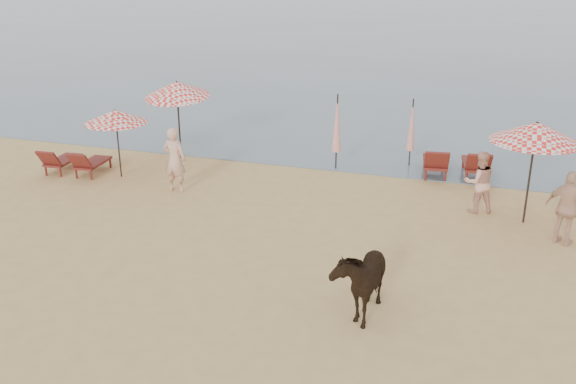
{
  "coord_description": "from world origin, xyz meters",
  "views": [
    {
      "loc": [
        4.54,
        -9.27,
        6.83
      ],
      "look_at": [
        0.0,
        5.0,
        1.1
      ],
      "focal_mm": 40.0,
      "sensor_mm": 36.0,
      "label": 1
    }
  ],
  "objects_px": {
    "lounger_cluster_left": "(74,161)",
    "cow": "(360,277)",
    "beachgoer_right_a": "(479,182)",
    "umbrella_closed_right": "(337,124)",
    "umbrella_closed_left": "(412,125)",
    "umbrella_open_left_a": "(116,116)",
    "lounger_cluster_right": "(456,163)",
    "beachgoer_left": "(175,160)",
    "umbrella_open_right": "(536,132)",
    "beachgoer_right_b": "(568,208)",
    "umbrella_open_left_b": "(177,89)"
  },
  "relations": [
    {
      "from": "lounger_cluster_right",
      "to": "beachgoer_left",
      "type": "xyz_separation_m",
      "value": [
        -7.85,
        -3.74,
        0.49
      ]
    },
    {
      "from": "lounger_cluster_left",
      "to": "umbrella_closed_left",
      "type": "xyz_separation_m",
      "value": [
        10.14,
        4.05,
        0.98
      ]
    },
    {
      "from": "umbrella_open_left_a",
      "to": "beachgoer_right_a",
      "type": "height_order",
      "value": "umbrella_open_left_a"
    },
    {
      "from": "umbrella_closed_left",
      "to": "cow",
      "type": "height_order",
      "value": "umbrella_closed_left"
    },
    {
      "from": "umbrella_open_left_a",
      "to": "umbrella_open_right",
      "type": "bearing_deg",
      "value": 13.03
    },
    {
      "from": "lounger_cluster_left",
      "to": "beachgoer_right_a",
      "type": "bearing_deg",
      "value": -0.7
    },
    {
      "from": "umbrella_closed_left",
      "to": "beachgoer_right_b",
      "type": "height_order",
      "value": "umbrella_closed_left"
    },
    {
      "from": "umbrella_closed_left",
      "to": "beachgoer_right_b",
      "type": "xyz_separation_m",
      "value": [
        4.41,
        -4.88,
        -0.47
      ]
    },
    {
      "from": "lounger_cluster_left",
      "to": "lounger_cluster_right",
      "type": "height_order",
      "value": "lounger_cluster_right"
    },
    {
      "from": "lounger_cluster_right",
      "to": "umbrella_closed_left",
      "type": "relative_size",
      "value": 0.97
    },
    {
      "from": "umbrella_open_left_b",
      "to": "beachgoer_right_b",
      "type": "height_order",
      "value": "umbrella_open_left_b"
    },
    {
      "from": "cow",
      "to": "beachgoer_left",
      "type": "distance_m",
      "value": 8.3
    },
    {
      "from": "umbrella_open_left_a",
      "to": "lounger_cluster_left",
      "type": "bearing_deg",
      "value": -159.7
    },
    {
      "from": "umbrella_closed_left",
      "to": "beachgoer_right_a",
      "type": "xyz_separation_m",
      "value": [
        2.3,
        -3.4,
        -0.53
      ]
    },
    {
      "from": "lounger_cluster_left",
      "to": "umbrella_open_right",
      "type": "distance_m",
      "value": 13.82
    },
    {
      "from": "umbrella_closed_right",
      "to": "lounger_cluster_right",
      "type": "bearing_deg",
      "value": 4.74
    },
    {
      "from": "lounger_cluster_right",
      "to": "cow",
      "type": "height_order",
      "value": "cow"
    },
    {
      "from": "umbrella_closed_left",
      "to": "beachgoer_right_b",
      "type": "distance_m",
      "value": 6.59
    },
    {
      "from": "lounger_cluster_right",
      "to": "umbrella_open_left_b",
      "type": "height_order",
      "value": "umbrella_open_left_b"
    },
    {
      "from": "umbrella_open_right",
      "to": "umbrella_closed_right",
      "type": "height_order",
      "value": "umbrella_open_right"
    },
    {
      "from": "umbrella_open_left_a",
      "to": "umbrella_open_right",
      "type": "distance_m",
      "value": 12.12
    },
    {
      "from": "umbrella_open_left_a",
      "to": "umbrella_open_right",
      "type": "relative_size",
      "value": 0.79
    },
    {
      "from": "lounger_cluster_left",
      "to": "umbrella_open_left_a",
      "type": "relative_size",
      "value": 0.83
    },
    {
      "from": "beachgoer_left",
      "to": "lounger_cluster_left",
      "type": "bearing_deg",
      "value": -4.12
    },
    {
      "from": "umbrella_closed_left",
      "to": "beachgoer_left",
      "type": "xyz_separation_m",
      "value": [
        -6.32,
        -4.46,
        -0.42
      ]
    },
    {
      "from": "lounger_cluster_left",
      "to": "cow",
      "type": "relative_size",
      "value": 1.0
    },
    {
      "from": "umbrella_closed_left",
      "to": "umbrella_closed_right",
      "type": "xyz_separation_m",
      "value": [
        -2.26,
        -1.03,
        0.13
      ]
    },
    {
      "from": "umbrella_open_left_a",
      "to": "umbrella_closed_left",
      "type": "distance_m",
      "value": 9.42
    },
    {
      "from": "lounger_cluster_left",
      "to": "umbrella_closed_left",
      "type": "relative_size",
      "value": 0.8
    },
    {
      "from": "umbrella_closed_right",
      "to": "cow",
      "type": "distance_m",
      "value": 8.86
    },
    {
      "from": "umbrella_closed_left",
      "to": "umbrella_open_right",
      "type": "bearing_deg",
      "value": -47.03
    },
    {
      "from": "cow",
      "to": "umbrella_open_left_a",
      "type": "bearing_deg",
      "value": 149.47
    },
    {
      "from": "umbrella_open_right",
      "to": "cow",
      "type": "xyz_separation_m",
      "value": [
        -3.25,
        -5.7,
        -1.7
      ]
    },
    {
      "from": "beachgoer_left",
      "to": "beachgoer_right_b",
      "type": "distance_m",
      "value": 10.74
    },
    {
      "from": "umbrella_open_left_a",
      "to": "beachgoer_right_b",
      "type": "distance_m",
      "value": 13.07
    },
    {
      "from": "umbrella_open_left_a",
      "to": "umbrella_closed_left",
      "type": "height_order",
      "value": "umbrella_closed_left"
    },
    {
      "from": "lounger_cluster_right",
      "to": "beachgoer_right_a",
      "type": "relative_size",
      "value": 1.27
    },
    {
      "from": "beachgoer_right_a",
      "to": "umbrella_closed_right",
      "type": "bearing_deg",
      "value": -49.18
    },
    {
      "from": "lounger_cluster_right",
      "to": "umbrella_closed_right",
      "type": "relative_size",
      "value": 0.88
    },
    {
      "from": "beachgoer_left",
      "to": "beachgoer_right_a",
      "type": "xyz_separation_m",
      "value": [
        8.62,
        1.06,
        -0.11
      ]
    },
    {
      "from": "lounger_cluster_right",
      "to": "beachgoer_right_a",
      "type": "bearing_deg",
      "value": -81.47
    },
    {
      "from": "beachgoer_left",
      "to": "cow",
      "type": "bearing_deg",
      "value": 144.72
    },
    {
      "from": "lounger_cluster_left",
      "to": "umbrella_open_right",
      "type": "bearing_deg",
      "value": -2.57
    },
    {
      "from": "umbrella_closed_right",
      "to": "beachgoer_right_b",
      "type": "distance_m",
      "value": 7.72
    },
    {
      "from": "umbrella_closed_left",
      "to": "cow",
      "type": "xyz_separation_m",
      "value": [
        0.28,
        -9.48,
        -0.63
      ]
    },
    {
      "from": "umbrella_open_right",
      "to": "beachgoer_right_b",
      "type": "xyz_separation_m",
      "value": [
        0.88,
        -1.1,
        -1.54
      ]
    },
    {
      "from": "lounger_cluster_left",
      "to": "umbrella_open_right",
      "type": "height_order",
      "value": "umbrella_open_right"
    },
    {
      "from": "umbrella_closed_left",
      "to": "beachgoer_right_b",
      "type": "bearing_deg",
      "value": -47.95
    },
    {
      "from": "lounger_cluster_left",
      "to": "beachgoer_right_b",
      "type": "height_order",
      "value": "beachgoer_right_b"
    },
    {
      "from": "umbrella_closed_right",
      "to": "beachgoer_right_a",
      "type": "height_order",
      "value": "umbrella_closed_right"
    }
  ]
}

